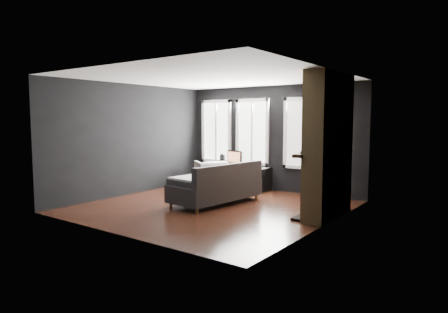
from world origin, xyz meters
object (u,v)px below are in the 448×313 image
Objects in this scene: monitor at (235,157)px; book at (261,164)px; armchair at (211,172)px; sofa at (216,183)px; mantel_vase at (325,145)px; mug at (254,166)px; media_console at (240,177)px.

monitor is 0.88m from book.
armchair is 3.34× the size of book.
book is at bearing 95.57° from sofa.
mantel_vase is (3.59, -0.90, 0.93)m from armchair.
mantel_vase is (2.19, -1.19, 0.63)m from book.
sofa is at bearing -162.09° from mantel_vase.
monitor reaches higher than mug.
armchair is at bearing -155.48° from media_console.
book is 1.16× the size of mantel_vase.
media_console is at bearing 171.71° from mug.
sofa reaches higher than media_console.
armchair is 3.82m from mantel_vase.
mantel_vase is (2.83, -1.19, 1.04)m from media_console.
monitor is 2.57× the size of mantel_vase.
monitor reaches higher than media_console.
armchair reaches higher than mug.
mantel_vase is (2.36, -1.12, 0.69)m from mug.
armchair is (-1.39, 1.61, -0.05)m from sofa.
mantel_vase reaches higher than armchair.
mug reaches higher than media_console.
book is (0.87, -0.06, -0.12)m from monitor.
sofa is 18.37× the size of mug.
media_console is (-0.62, 1.90, -0.16)m from sofa.
mantel_vase is at bearing -19.11° from media_console.
sofa is 2.48m from mantel_vase.
media_console is at bearing 157.18° from mantel_vase.
monitor is at bearing 119.55° from sofa.
mug is 0.48× the size of book.
armchair is 0.48× the size of media_console.
book is at bearing 7.15° from monitor.
mug is at bearing -158.54° from book.
mug is at bearing 136.73° from armchair.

